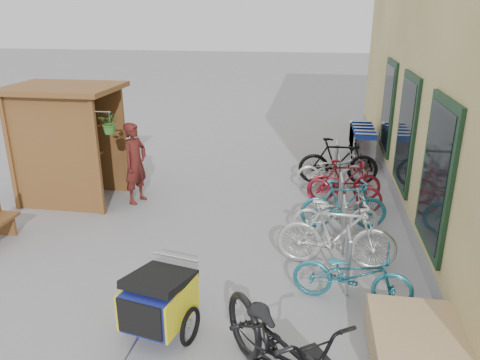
# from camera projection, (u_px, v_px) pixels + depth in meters

# --- Properties ---
(ground) EXTENTS (80.00, 80.00, 0.00)m
(ground) POSITION_uv_depth(u_px,v_px,m) (193.00, 272.00, 7.18)
(ground) COLOR gray
(kiosk) EXTENTS (2.49, 1.65, 2.40)m
(kiosk) POSITION_uv_depth(u_px,v_px,m) (63.00, 128.00, 9.43)
(kiosk) COLOR brown
(kiosk) RESTS_ON ground
(bike_rack) EXTENTS (0.05, 5.35, 0.86)m
(bike_rack) POSITION_uv_depth(u_px,v_px,m) (341.00, 193.00, 8.89)
(bike_rack) COLOR #A5A8AD
(bike_rack) RESTS_ON ground
(pallet_stack) EXTENTS (1.00, 1.20, 0.40)m
(pallet_stack) POSITION_uv_depth(u_px,v_px,m) (415.00, 342.00, 5.37)
(pallet_stack) COLOR #A48260
(pallet_stack) RESTS_ON ground
(shopping_carts) EXTENTS (0.55, 2.20, 0.99)m
(shopping_carts) POSITION_uv_depth(u_px,v_px,m) (361.00, 138.00, 12.42)
(shopping_carts) COLOR silver
(shopping_carts) RESTS_ON ground
(child_trailer) EXTENTS (0.97, 1.54, 0.89)m
(child_trailer) POSITION_uv_depth(u_px,v_px,m) (159.00, 300.00, 5.66)
(child_trailer) COLOR #1B2799
(child_trailer) RESTS_ON ground
(cargo_bike) EXTENTS (1.96, 2.34, 1.21)m
(cargo_bike) POSITION_uv_depth(u_px,v_px,m) (280.00, 352.00, 4.64)
(cargo_bike) COLOR black
(cargo_bike) RESTS_ON ground
(person_kiosk) EXTENTS (0.58, 0.71, 1.69)m
(person_kiosk) POSITION_uv_depth(u_px,v_px,m) (135.00, 163.00, 9.56)
(person_kiosk) COLOR maroon
(person_kiosk) RESTS_ON ground
(bike_0) EXTENTS (1.68, 0.78, 0.85)m
(bike_0) POSITION_uv_depth(u_px,v_px,m) (352.00, 274.00, 6.33)
(bike_0) COLOR teal
(bike_0) RESTS_ON ground
(bike_1) EXTENTS (1.86, 0.63, 1.10)m
(bike_1) POSITION_uv_depth(u_px,v_px,m) (337.00, 235.00, 7.17)
(bike_1) COLOR beige
(bike_1) RESTS_ON ground
(bike_2) EXTENTS (1.59, 0.79, 0.80)m
(bike_2) POSITION_uv_depth(u_px,v_px,m) (336.00, 214.00, 8.26)
(bike_2) COLOR beige
(bike_2) RESTS_ON ground
(bike_3) EXTENTS (1.61, 0.63, 0.94)m
(bike_3) POSITION_uv_depth(u_px,v_px,m) (344.00, 204.00, 8.48)
(bike_3) COLOR teal
(bike_3) RESTS_ON ground
(bike_4) EXTENTS (1.65, 0.99, 0.82)m
(bike_4) POSITION_uv_depth(u_px,v_px,m) (344.00, 188.00, 9.43)
(bike_4) COLOR maroon
(bike_4) RESTS_ON ground
(bike_5) EXTENTS (1.57, 0.69, 0.91)m
(bike_5) POSITION_uv_depth(u_px,v_px,m) (345.00, 181.00, 9.70)
(bike_5) COLOR maroon
(bike_5) RESTS_ON ground
(bike_6) EXTENTS (1.66, 0.84, 0.83)m
(bike_6) POSITION_uv_depth(u_px,v_px,m) (332.00, 170.00, 10.45)
(bike_6) COLOR beige
(bike_6) RESTS_ON ground
(bike_7) EXTENTS (1.84, 0.62, 1.09)m
(bike_7) POSITION_uv_depth(u_px,v_px,m) (338.00, 161.00, 10.66)
(bike_7) COLOR black
(bike_7) RESTS_ON ground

